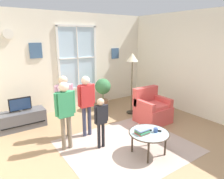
{
  "coord_description": "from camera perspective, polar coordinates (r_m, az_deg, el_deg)",
  "views": [
    {
      "loc": [
        -2.13,
        -2.79,
        2.17
      ],
      "look_at": [
        0.2,
        0.59,
        1.08
      ],
      "focal_mm": 32.68,
      "sensor_mm": 36.0,
      "label": 1
    }
  ],
  "objects": [
    {
      "name": "television",
      "position": [
        5.29,
        -24.31,
        -3.81
      ],
      "size": [
        0.5,
        0.08,
        0.34
      ],
      "color": "#4C4C4C",
      "rests_on": "tv_stand"
    },
    {
      "name": "cup",
      "position": [
        3.93,
        12.1,
        -11.03
      ],
      "size": [
        0.08,
        0.08,
        0.08
      ],
      "primitive_type": "cylinder",
      "color": "#334C8C",
      "rests_on": "coffee_table"
    },
    {
      "name": "armchair",
      "position": [
        5.39,
        11.08,
        -5.49
      ],
      "size": [
        0.76,
        0.74,
        0.87
      ],
      "color": "#D14C47",
      "rests_on": "ground_plane"
    },
    {
      "name": "ground_plane",
      "position": [
        4.13,
        2.45,
        -17.06
      ],
      "size": [
        6.3,
        6.26,
        0.02
      ],
      "primitive_type": "cube",
      "color": "#9E7A56"
    },
    {
      "name": "person_red_shirt",
      "position": [
        4.42,
        -7.25,
        -2.72
      ],
      "size": [
        0.41,
        0.19,
        1.35
      ],
      "color": "#333851",
      "rests_on": "ground_plane"
    },
    {
      "name": "person_pink_shirt",
      "position": [
        4.45,
        -13.25,
        -2.74
      ],
      "size": [
        0.41,
        0.19,
        1.37
      ],
      "color": "#333851",
      "rests_on": "ground_plane"
    },
    {
      "name": "side_wall_right",
      "position": [
        5.81,
        26.35,
        5.79
      ],
      "size": [
        0.12,
        5.66,
        2.83
      ],
      "color": "silver",
      "rests_on": "ground_plane"
    },
    {
      "name": "area_rug",
      "position": [
        4.3,
        4.15,
        -15.48
      ],
      "size": [
        2.44,
        2.15,
        0.01
      ],
      "primitive_type": "cube",
      "color": "tan",
      "rests_on": "ground_plane"
    },
    {
      "name": "back_wall",
      "position": [
        6.11,
        -13.86,
        7.33
      ],
      "size": [
        5.7,
        0.17,
        2.83
      ],
      "color": "silver",
      "rests_on": "ground_plane"
    },
    {
      "name": "tv_stand",
      "position": [
        5.43,
        -23.88,
        -7.71
      ],
      "size": [
        1.08,
        0.45,
        0.42
      ],
      "color": "#4C4C51",
      "rests_on": "ground_plane"
    },
    {
      "name": "person_green_shirt",
      "position": [
        3.95,
        -13.01,
        -5.11
      ],
      "size": [
        0.41,
        0.19,
        1.36
      ],
      "color": "#726656",
      "rests_on": "ground_plane"
    },
    {
      "name": "remote_near_books",
      "position": [
        4.0,
        10.12,
        -10.95
      ],
      "size": [
        0.07,
        0.15,
        0.02
      ],
      "primitive_type": "cube",
      "rotation": [
        0.0,
        0.0,
        0.26
      ],
      "color": "black",
      "rests_on": "coffee_table"
    },
    {
      "name": "book_stack",
      "position": [
        3.84,
        8.44,
        -11.42
      ],
      "size": [
        0.25,
        0.2,
        0.09
      ],
      "color": "#C7403D",
      "rests_on": "coffee_table"
    },
    {
      "name": "remote_near_cup",
      "position": [
        3.99,
        12.66,
        -11.14
      ],
      "size": [
        0.11,
        0.14,
        0.02
      ],
      "primitive_type": "cube",
      "rotation": [
        0.0,
        0.0,
        0.53
      ],
      "color": "black",
      "rests_on": "coffee_table"
    },
    {
      "name": "person_black_shirt",
      "position": [
        3.97,
        -3.15,
        -7.79
      ],
      "size": [
        0.31,
        0.14,
        1.03
      ],
      "color": "black",
      "rests_on": "ground_plane"
    },
    {
      "name": "coffee_table",
      "position": [
        3.92,
        10.32,
        -12.11
      ],
      "size": [
        0.76,
        0.76,
        0.44
      ],
      "color": "#99B2B7",
      "rests_on": "ground_plane"
    },
    {
      "name": "floor_lamp",
      "position": [
        5.64,
        5.7,
        7.25
      ],
      "size": [
        0.32,
        0.32,
        1.71
      ],
      "color": "black",
      "rests_on": "ground_plane"
    },
    {
      "name": "potted_plant_by_window",
      "position": [
        6.18,
        -2.55,
        -0.06
      ],
      "size": [
        0.47,
        0.47,
        0.93
      ],
      "color": "#9E6B4C",
      "rests_on": "ground_plane"
    }
  ]
}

